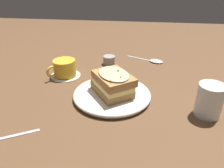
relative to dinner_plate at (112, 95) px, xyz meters
The scene contains 7 objects.
ground_plane 0.04m from the dinner_plate, 148.83° to the right, with size 2.40×2.40×0.00m, color brown.
dinner_plate is the anchor object (origin of this frame).
sandwich 0.05m from the dinner_plate, 25.54° to the right, with size 0.16×0.17×0.08m.
teacup_with_saucer 0.25m from the dinner_plate, 146.50° to the left, with size 0.12×0.12×0.07m.
water_glass 0.30m from the dinner_plate, 11.98° to the right, with size 0.08×0.08×0.10m, color silver.
spoon 0.37m from the dinner_plate, 65.08° to the left, with size 0.18×0.10×0.01m.
condiment_pot 0.29m from the dinner_plate, 99.65° to the left, with size 0.05×0.05×0.04m, color gray.
Camera 1 is at (0.11, -0.61, 0.39)m, focal length 35.00 mm.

